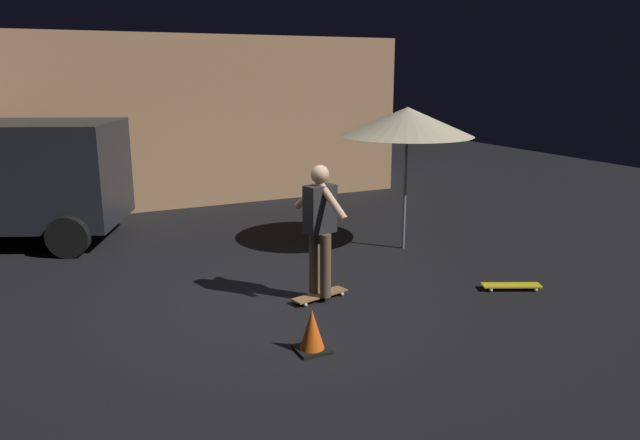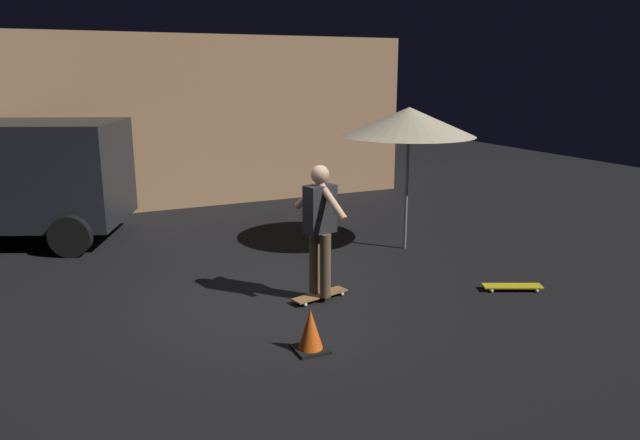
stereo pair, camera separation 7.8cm
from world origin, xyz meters
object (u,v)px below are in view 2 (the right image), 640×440
(skater, at_px, (320,221))
(patio_umbrella, at_px, (409,122))
(skateboard_spare, at_px, (512,286))
(traffic_cone, at_px, (310,332))
(skateboard_ridden, at_px, (320,295))

(skater, bearing_deg, patio_umbrella, 33.59)
(patio_umbrella, bearing_deg, skateboard_spare, -84.08)
(skater, distance_m, traffic_cone, 1.68)
(skateboard_ridden, distance_m, traffic_cone, 1.48)
(skateboard_spare, bearing_deg, traffic_cone, -171.22)
(skateboard_ridden, distance_m, skater, 0.98)
(traffic_cone, bearing_deg, skateboard_spare, 8.78)
(patio_umbrella, height_order, skateboard_ridden, patio_umbrella)
(traffic_cone, bearing_deg, skater, 61.00)
(patio_umbrella, xyz_separation_m, skater, (-2.23, -1.48, -1.04))
(skateboard_ridden, relative_size, skateboard_spare, 1.02)
(skateboard_spare, relative_size, skater, 0.47)
(skateboard_ridden, height_order, skateboard_spare, same)
(skateboard_ridden, xyz_separation_m, traffic_cone, (-0.71, -1.28, 0.16))
(skateboard_ridden, height_order, traffic_cone, traffic_cone)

